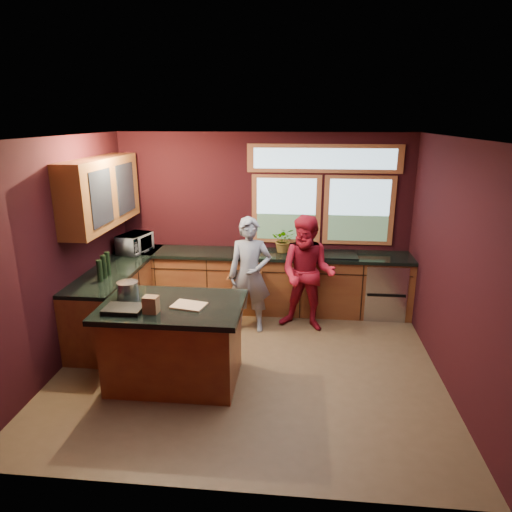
# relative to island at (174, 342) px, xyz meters

# --- Properties ---
(floor) EXTENTS (4.50, 4.50, 0.00)m
(floor) POSITION_rel_island_xyz_m (0.80, 0.43, -0.48)
(floor) COLOR brown
(floor) RESTS_ON ground
(room_shell) EXTENTS (4.52, 4.02, 2.71)m
(room_shell) POSITION_rel_island_xyz_m (0.20, 0.75, 1.32)
(room_shell) COLOR black
(room_shell) RESTS_ON ground
(back_counter) EXTENTS (4.50, 0.64, 0.93)m
(back_counter) POSITION_rel_island_xyz_m (1.00, 2.13, -0.01)
(back_counter) COLOR #5A2415
(back_counter) RESTS_ON floor
(left_counter) EXTENTS (0.64, 2.30, 0.93)m
(left_counter) POSITION_rel_island_xyz_m (-1.15, 1.28, -0.01)
(left_counter) COLOR #5A2415
(left_counter) RESTS_ON floor
(island) EXTENTS (1.55, 1.05, 0.95)m
(island) POSITION_rel_island_xyz_m (0.00, 0.00, 0.00)
(island) COLOR #5A2415
(island) RESTS_ON floor
(person_grey) EXTENTS (0.61, 0.42, 1.63)m
(person_grey) POSITION_rel_island_xyz_m (0.70, 1.41, 0.33)
(person_grey) COLOR slate
(person_grey) RESTS_ON floor
(person_red) EXTENTS (0.93, 0.80, 1.64)m
(person_red) POSITION_rel_island_xyz_m (1.49, 1.52, 0.34)
(person_red) COLOR maroon
(person_red) RESTS_ON floor
(microwave) EXTENTS (0.47, 0.59, 0.29)m
(microwave) POSITION_rel_island_xyz_m (-1.12, 1.94, 0.60)
(microwave) COLOR #999999
(microwave) RESTS_ON left_counter
(potted_plant) EXTENTS (0.35, 0.30, 0.38)m
(potted_plant) POSITION_rel_island_xyz_m (1.13, 2.18, 0.64)
(potted_plant) COLOR #999999
(potted_plant) RESTS_ON back_counter
(paper_towel) EXTENTS (0.12, 0.12, 0.28)m
(paper_towel) POSITION_rel_island_xyz_m (1.38, 2.13, 0.59)
(paper_towel) COLOR white
(paper_towel) RESTS_ON back_counter
(cutting_board) EXTENTS (0.39, 0.32, 0.02)m
(cutting_board) POSITION_rel_island_xyz_m (0.20, -0.05, 0.48)
(cutting_board) COLOR #A97E56
(cutting_board) RESTS_ON island
(stock_pot) EXTENTS (0.24, 0.24, 0.18)m
(stock_pot) POSITION_rel_island_xyz_m (-0.55, 0.15, 0.56)
(stock_pot) COLOR #A7A7AC
(stock_pot) RESTS_ON island
(paper_bag) EXTENTS (0.16, 0.13, 0.18)m
(paper_bag) POSITION_rel_island_xyz_m (-0.15, -0.25, 0.56)
(paper_bag) COLOR brown
(paper_bag) RESTS_ON island
(black_tray) EXTENTS (0.40, 0.28, 0.05)m
(black_tray) POSITION_rel_island_xyz_m (-0.45, -0.25, 0.49)
(black_tray) COLOR black
(black_tray) RESTS_ON island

